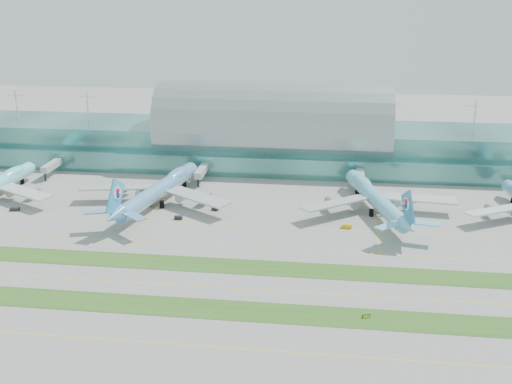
# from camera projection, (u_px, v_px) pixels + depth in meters

# --- Properties ---
(ground) EXTENTS (700.00, 700.00, 0.00)m
(ground) POSITION_uv_depth(u_px,v_px,m) (236.00, 269.00, 216.34)
(ground) COLOR gray
(ground) RESTS_ON ground
(terminal) EXTENTS (340.00, 69.10, 36.00)m
(terminal) POSITION_uv_depth(u_px,v_px,m) (274.00, 137.00, 332.78)
(terminal) COLOR #3D7A75
(terminal) RESTS_ON ground
(grass_strip_near) EXTENTS (420.00, 12.00, 0.08)m
(grass_strip_near) POSITION_uv_depth(u_px,v_px,m) (221.00, 310.00, 190.01)
(grass_strip_near) COLOR #2D591E
(grass_strip_near) RESTS_ON ground
(grass_strip_far) EXTENTS (420.00, 12.00, 0.08)m
(grass_strip_far) POSITION_uv_depth(u_px,v_px,m) (237.00, 266.00, 218.20)
(grass_strip_far) COLOR #2D591E
(grass_strip_far) RESTS_ON ground
(taxiline_a) EXTENTS (420.00, 0.35, 0.01)m
(taxiline_a) POSITION_uv_depth(u_px,v_px,m) (208.00, 346.00, 171.23)
(taxiline_a) COLOR yellow
(taxiline_a) RESTS_ON ground
(taxiline_b) EXTENTS (420.00, 0.35, 0.01)m
(taxiline_b) POSITION_uv_depth(u_px,v_px,m) (229.00, 288.00, 203.18)
(taxiline_b) COLOR yellow
(taxiline_b) RESTS_ON ground
(taxiline_c) EXTENTS (420.00, 0.35, 0.01)m
(taxiline_c) POSITION_uv_depth(u_px,v_px,m) (243.00, 248.00, 233.25)
(taxiline_c) COLOR yellow
(taxiline_c) RESTS_ON ground
(taxiline_d) EXTENTS (420.00, 0.35, 0.01)m
(taxiline_d) POSITION_uv_depth(u_px,v_px,m) (251.00, 226.00, 253.92)
(taxiline_d) COLOR yellow
(taxiline_d) RESTS_ON ground
(airliner_b) EXTENTS (69.50, 79.95, 22.16)m
(airliner_b) POSITION_uv_depth(u_px,v_px,m) (160.00, 189.00, 276.04)
(airliner_b) COLOR #5A95C7
(airliner_b) RESTS_ON ground
(airliner_c) EXTENTS (64.58, 74.83, 21.05)m
(airliner_c) POSITION_uv_depth(u_px,v_px,m) (375.00, 197.00, 266.41)
(airliner_c) COLOR #69C7E7
(airliner_c) RESTS_ON ground
(gse_b) EXTENTS (4.00, 2.46, 1.40)m
(gse_b) POSITION_uv_depth(u_px,v_px,m) (15.00, 209.00, 269.77)
(gse_b) COLOR black
(gse_b) RESTS_ON ground
(gse_c) EXTENTS (3.17, 1.63, 1.45)m
(gse_c) POSITION_uv_depth(u_px,v_px,m) (178.00, 218.00, 260.16)
(gse_c) COLOR black
(gse_c) RESTS_ON ground
(gse_d) EXTENTS (3.12, 2.18, 1.32)m
(gse_d) POSITION_uv_depth(u_px,v_px,m) (215.00, 209.00, 270.06)
(gse_d) COLOR black
(gse_d) RESTS_ON ground
(gse_e) EXTENTS (3.89, 2.09, 1.59)m
(gse_e) POSITION_uv_depth(u_px,v_px,m) (347.00, 226.00, 251.28)
(gse_e) COLOR gold
(gse_e) RESTS_ON ground
(gse_f) EXTENTS (3.76, 2.34, 1.42)m
(gse_f) POSITION_uv_depth(u_px,v_px,m) (383.00, 227.00, 250.66)
(gse_f) COLOR black
(gse_f) RESTS_ON ground
(taxiway_sign_east) EXTENTS (2.41, 0.88, 1.03)m
(taxiway_sign_east) POSITION_uv_depth(u_px,v_px,m) (366.00, 316.00, 185.36)
(taxiway_sign_east) COLOR black
(taxiway_sign_east) RESTS_ON ground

